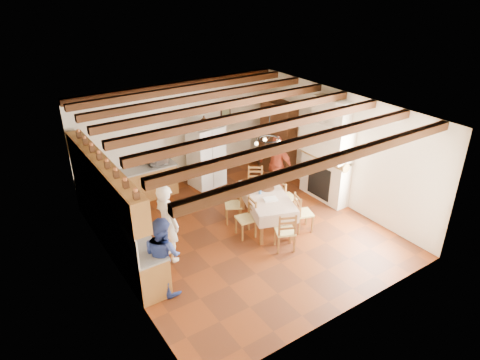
# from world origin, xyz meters

# --- Properties ---
(floor) EXTENTS (6.00, 6.50, 0.02)m
(floor) POSITION_xyz_m (0.00, 0.00, -0.01)
(floor) COLOR #4C2210
(floor) RESTS_ON ground
(ceiling) EXTENTS (6.00, 6.50, 0.02)m
(ceiling) POSITION_xyz_m (0.00, 0.00, 3.01)
(ceiling) COLOR silver
(ceiling) RESTS_ON ground
(wall_back) EXTENTS (6.00, 0.02, 3.00)m
(wall_back) POSITION_xyz_m (0.00, 3.26, 1.50)
(wall_back) COLOR silver
(wall_back) RESTS_ON ground
(wall_front) EXTENTS (6.00, 0.02, 3.00)m
(wall_front) POSITION_xyz_m (0.00, -3.26, 1.50)
(wall_front) COLOR silver
(wall_front) RESTS_ON ground
(wall_left) EXTENTS (0.02, 6.50, 3.00)m
(wall_left) POSITION_xyz_m (-3.01, 0.00, 1.50)
(wall_left) COLOR silver
(wall_left) RESTS_ON ground
(wall_right) EXTENTS (0.02, 6.50, 3.00)m
(wall_right) POSITION_xyz_m (3.01, 0.00, 1.50)
(wall_right) COLOR silver
(wall_right) RESTS_ON ground
(ceiling_beams) EXTENTS (6.00, 6.30, 0.16)m
(ceiling_beams) POSITION_xyz_m (0.00, 0.00, 2.91)
(ceiling_beams) COLOR #3D240F
(ceiling_beams) RESTS_ON ground
(lower_cabinets_left) EXTENTS (0.60, 4.30, 0.86)m
(lower_cabinets_left) POSITION_xyz_m (-2.70, 1.05, 0.43)
(lower_cabinets_left) COLOR brown
(lower_cabinets_left) RESTS_ON ground
(lower_cabinets_back) EXTENTS (2.30, 0.60, 0.86)m
(lower_cabinets_back) POSITION_xyz_m (-1.55, 2.95, 0.43)
(lower_cabinets_back) COLOR brown
(lower_cabinets_back) RESTS_ON ground
(countertop_left) EXTENTS (0.62, 4.30, 0.04)m
(countertop_left) POSITION_xyz_m (-2.70, 1.05, 0.88)
(countertop_left) COLOR slate
(countertop_left) RESTS_ON lower_cabinets_left
(countertop_back) EXTENTS (2.34, 0.62, 0.04)m
(countertop_back) POSITION_xyz_m (-1.55, 2.95, 0.88)
(countertop_back) COLOR slate
(countertop_back) RESTS_ON lower_cabinets_back
(backsplash_left) EXTENTS (0.03, 4.30, 0.60)m
(backsplash_left) POSITION_xyz_m (-2.98, 1.05, 1.20)
(backsplash_left) COLOR beige
(backsplash_left) RESTS_ON ground
(backsplash_back) EXTENTS (2.30, 0.03, 0.60)m
(backsplash_back) POSITION_xyz_m (-1.55, 3.23, 1.20)
(backsplash_back) COLOR beige
(backsplash_back) RESTS_ON ground
(upper_cabinets) EXTENTS (0.35, 4.20, 0.70)m
(upper_cabinets) POSITION_xyz_m (-2.83, 1.05, 1.85)
(upper_cabinets) COLOR brown
(upper_cabinets) RESTS_ON ground
(fireplace) EXTENTS (0.56, 1.60, 2.80)m
(fireplace) POSITION_xyz_m (2.72, 0.20, 1.40)
(fireplace) COLOR beige
(fireplace) RESTS_ON ground
(wall_picture) EXTENTS (0.34, 0.03, 0.42)m
(wall_picture) POSITION_xyz_m (1.55, 3.23, 1.85)
(wall_picture) COLOR black
(wall_picture) RESTS_ON ground
(refrigerator) EXTENTS (0.97, 0.83, 1.78)m
(refrigerator) POSITION_xyz_m (0.55, 2.70, 0.89)
(refrigerator) COLOR white
(refrigerator) RESTS_ON floor
(hutch) EXTENTS (0.65, 1.29, 2.24)m
(hutch) POSITION_xyz_m (2.75, 2.18, 1.12)
(hutch) COLOR #371C0F
(hutch) RESTS_ON floor
(dining_table) EXTENTS (1.49, 2.05, 0.81)m
(dining_table) POSITION_xyz_m (0.69, 0.00, 0.72)
(dining_table) COLOR beige
(dining_table) RESTS_ON floor
(chandelier) EXTENTS (0.47, 0.47, 0.03)m
(chandelier) POSITION_xyz_m (0.69, 0.00, 2.25)
(chandelier) COLOR black
(chandelier) RESTS_ON ground
(chair_left_near) EXTENTS (0.46, 0.48, 0.96)m
(chair_left_near) POSITION_xyz_m (-0.04, -0.14, 0.48)
(chair_left_near) COLOR brown
(chair_left_near) RESTS_ON floor
(chair_left_far) EXTENTS (0.55, 0.56, 0.96)m
(chair_left_far) POSITION_xyz_m (0.08, 0.57, 0.48)
(chair_left_far) COLOR brown
(chair_left_far) RESTS_ON floor
(chair_right_near) EXTENTS (0.51, 0.53, 0.96)m
(chair_right_near) POSITION_xyz_m (1.25, -0.70, 0.48)
(chair_right_near) COLOR brown
(chair_right_near) RESTS_ON floor
(chair_right_far) EXTENTS (0.45, 0.47, 0.96)m
(chair_right_far) POSITION_xyz_m (1.43, 0.13, 0.48)
(chair_right_far) COLOR brown
(chair_right_far) RESTS_ON floor
(chair_end_near) EXTENTS (0.55, 0.54, 0.96)m
(chair_end_near) POSITION_xyz_m (0.39, -1.07, 0.48)
(chair_end_near) COLOR brown
(chair_end_near) RESTS_ON floor
(chair_end_far) EXTENTS (0.57, 0.57, 0.96)m
(chair_end_far) POSITION_xyz_m (1.16, 1.13, 0.48)
(chair_end_far) COLOR brown
(chair_end_far) RESTS_ON floor
(person_man) EXTENTS (0.54, 0.72, 1.78)m
(person_man) POSITION_xyz_m (-1.91, 0.06, 0.89)
(person_man) COLOR white
(person_man) RESTS_ON floor
(person_woman_blue) EXTENTS (0.81, 0.93, 1.62)m
(person_woman_blue) POSITION_xyz_m (-2.42, -0.80, 0.81)
(person_woman_blue) COLOR navy
(person_woman_blue) RESTS_ON floor
(person_woman_red) EXTENTS (0.77, 1.09, 1.72)m
(person_woman_red) POSITION_xyz_m (1.85, 1.14, 0.86)
(person_woman_red) COLOR #A53B23
(person_woman_red) RESTS_ON floor
(microwave) EXTENTS (0.53, 0.37, 0.29)m
(microwave) POSITION_xyz_m (-0.83, 2.95, 1.04)
(microwave) COLOR silver
(microwave) RESTS_ON countertop_back
(fridge_vase) EXTENTS (0.32, 0.32, 0.31)m
(fridge_vase) POSITION_xyz_m (0.52, 2.70, 1.94)
(fridge_vase) COLOR #371C0F
(fridge_vase) RESTS_ON refrigerator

